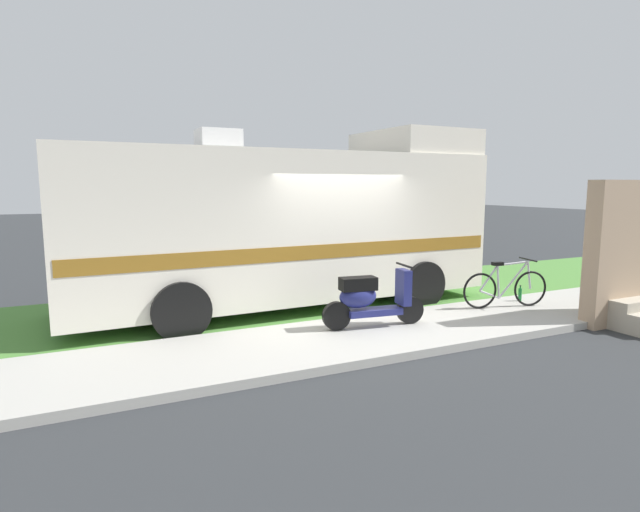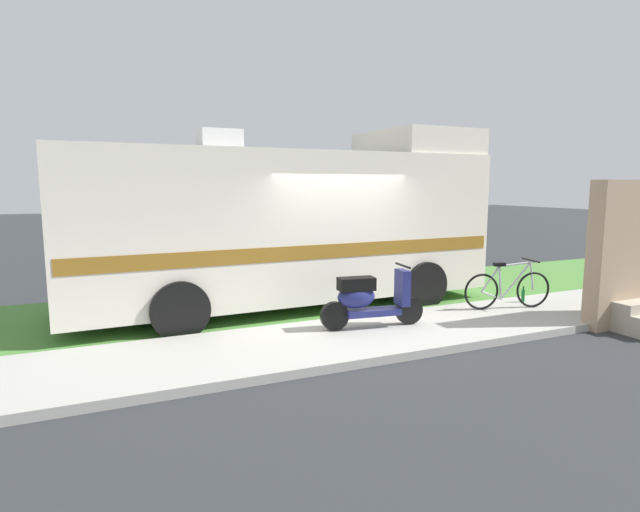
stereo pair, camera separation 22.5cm
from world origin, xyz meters
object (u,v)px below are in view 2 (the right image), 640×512
object	(u,v)px
scooter	(369,299)
bicycle	(508,288)
pickup_truck_near	(340,232)
bottle_green	(523,295)
motorhome_rv	(289,223)

from	to	relation	value
scooter	bicycle	xyz separation A→B (m)	(2.87, 0.07, -0.09)
pickup_truck_near	bottle_green	distance (m)	6.54
scooter	bottle_green	distance (m)	3.56
bicycle	bottle_green	world-z (taller)	bicycle
motorhome_rv	bottle_green	xyz separation A→B (m)	(4.03, -1.83, -1.36)
bicycle	bottle_green	distance (m)	0.75
motorhome_rv	bicycle	size ratio (longest dim) A/B	4.81
bicycle	pickup_truck_near	world-z (taller)	pickup_truck_near
pickup_truck_near	scooter	bearing A→B (deg)	-112.49
scooter	bicycle	distance (m)	2.87
pickup_truck_near	motorhome_rv	bearing A→B (deg)	-125.63
motorhome_rv	bottle_green	size ratio (longest dim) A/B	25.70
scooter	pickup_truck_near	size ratio (longest dim) A/B	0.31
motorhome_rv	pickup_truck_near	size ratio (longest dim) A/B	1.42
bicycle	pickup_truck_near	xyz separation A→B (m)	(-0.06, 6.73, 0.45)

